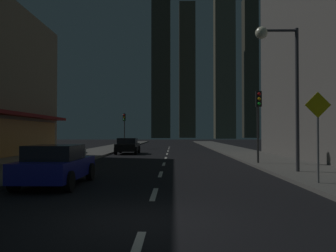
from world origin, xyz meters
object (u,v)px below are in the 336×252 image
object	(u,v)px
traffic_light_far_left	(124,123)
street_lamp_right	(279,63)
car_parked_far	(128,146)
car_parked_near	(56,165)
pedestrian_crossing_sign	(318,129)
traffic_light_near_right	(258,110)
fire_hydrant_far_left	(84,153)

from	to	relation	value
traffic_light_far_left	street_lamp_right	world-z (taller)	street_lamp_right
car_parked_far	car_parked_near	bearing A→B (deg)	-90.00
car_parked_near	pedestrian_crossing_sign	world-z (taller)	pedestrian_crossing_sign
car_parked_near	car_parked_far	distance (m)	19.31
traffic_light_near_right	street_lamp_right	world-z (taller)	street_lamp_right
street_lamp_right	traffic_light_far_left	bearing A→B (deg)	111.95
car_parked_near	fire_hydrant_far_left	size ratio (longest dim) A/B	6.48
traffic_light_near_right	street_lamp_right	xyz separation A→B (m)	(-0.12, -4.37, 1.87)
fire_hydrant_far_left	traffic_light_near_right	size ratio (longest dim) A/B	0.16
traffic_light_far_left	pedestrian_crossing_sign	bearing A→B (deg)	-70.11
car_parked_far	street_lamp_right	xyz separation A→B (m)	(8.98, -15.86, 4.33)
traffic_light_near_right	pedestrian_crossing_sign	bearing A→B (deg)	-89.29
car_parked_near	traffic_light_far_left	distance (m)	30.61
traffic_light_far_left	street_lamp_right	distance (m)	29.16
traffic_light_near_right	pedestrian_crossing_sign	size ratio (longest dim) A/B	1.33
traffic_light_near_right	car_parked_near	bearing A→B (deg)	-139.32
car_parked_near	street_lamp_right	world-z (taller)	street_lamp_right
car_parked_near	traffic_light_near_right	bearing A→B (deg)	40.68
street_lamp_right	pedestrian_crossing_sign	size ratio (longest dim) A/B	2.09
pedestrian_crossing_sign	traffic_light_near_right	bearing A→B (deg)	90.71
car_parked_far	traffic_light_far_left	xyz separation A→B (m)	(-1.90, 11.13, 2.45)
car_parked_near	car_parked_far	size ratio (longest dim) A/B	1.00
pedestrian_crossing_sign	car_parked_far	bearing A→B (deg)	115.21
traffic_light_far_left	pedestrian_crossing_sign	xyz separation A→B (m)	(11.10, -30.67, -1.18)
car_parked_near	pedestrian_crossing_sign	bearing A→B (deg)	-1.41
car_parked_near	car_parked_far	world-z (taller)	same
car_parked_far	street_lamp_right	size ratio (longest dim) A/B	0.64
car_parked_far	pedestrian_crossing_sign	bearing A→B (deg)	-64.79
traffic_light_far_left	street_lamp_right	bearing A→B (deg)	-68.05
traffic_light_near_right	street_lamp_right	distance (m)	4.75
pedestrian_crossing_sign	fire_hydrant_far_left	bearing A→B (deg)	131.25
car_parked_far	fire_hydrant_far_left	size ratio (longest dim) A/B	6.48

